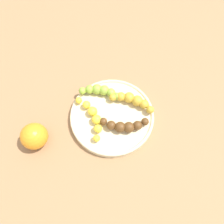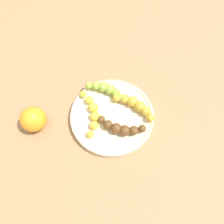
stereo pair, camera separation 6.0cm
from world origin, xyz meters
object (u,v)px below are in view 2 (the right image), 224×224
object	(u,v)px
orange_fruit	(33,119)
banana_spotted	(135,105)
banana_overripe	(121,128)
banana_yellow	(92,112)
banana_green	(106,89)
fruit_bowl	(112,116)

from	to	relation	value
orange_fruit	banana_spotted	bearing A→B (deg)	-94.02
banana_overripe	orange_fruit	distance (m)	0.26
banana_spotted	orange_fruit	bearing A→B (deg)	133.51
banana_yellow	banana_green	world-z (taller)	banana_green
banana_yellow	banana_spotted	distance (m)	0.13
banana_yellow	banana_spotted	bearing A→B (deg)	-1.77
banana_overripe	banana_spotted	xyz separation A→B (m)	(0.06, -0.06, 0.00)
banana_yellow	banana_overripe	distance (m)	0.10
fruit_bowl	banana_overripe	size ratio (longest dim) A/B	1.96
banana_yellow	fruit_bowl	bearing A→B (deg)	-14.04
banana_spotted	banana_green	size ratio (longest dim) A/B	1.00
banana_overripe	banana_green	distance (m)	0.14
banana_yellow	orange_fruit	world-z (taller)	orange_fruit
banana_overripe	banana_green	world-z (taller)	same
banana_yellow	banana_overripe	xyz separation A→B (m)	(-0.07, -0.07, 0.00)
banana_spotted	banana_green	distance (m)	0.10
banana_overripe	fruit_bowl	bearing A→B (deg)	-139.75
banana_green	orange_fruit	distance (m)	0.24
fruit_bowl	banana_overripe	xyz separation A→B (m)	(-0.05, -0.01, 0.02)
orange_fruit	banana_overripe	bearing A→B (deg)	-109.24
fruit_bowl	orange_fruit	bearing A→B (deg)	82.45
orange_fruit	fruit_bowl	bearing A→B (deg)	-97.55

